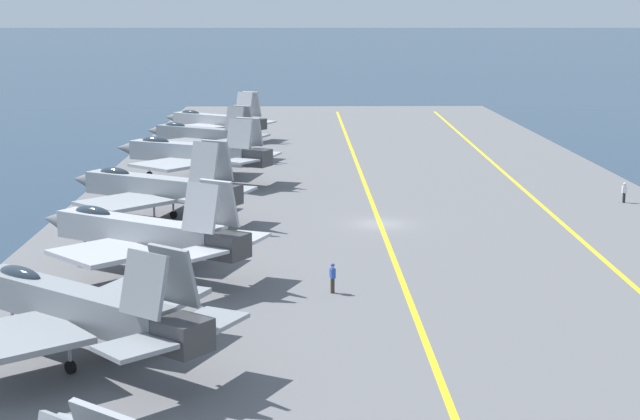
% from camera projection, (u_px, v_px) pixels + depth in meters
% --- Properties ---
extents(ground_plane, '(2000.00, 2000.00, 0.00)m').
position_uv_depth(ground_plane, '(380.00, 229.00, 75.22)').
color(ground_plane, '#23384C').
extents(carrier_deck, '(190.36, 50.99, 0.40)m').
position_uv_depth(carrier_deck, '(380.00, 226.00, 75.18)').
color(carrier_deck, slate).
rests_on(carrier_deck, ground).
extents(deck_stripe_foul_line, '(171.29, 4.07, 0.01)m').
position_uv_depth(deck_stripe_foul_line, '(562.00, 223.00, 75.44)').
color(deck_stripe_foul_line, yellow).
rests_on(deck_stripe_foul_line, carrier_deck).
extents(deck_stripe_centerline, '(171.33, 0.36, 0.01)m').
position_uv_depth(deck_stripe_centerline, '(380.00, 224.00, 75.14)').
color(deck_stripe_centerline, yellow).
rests_on(deck_stripe_centerline, carrier_deck).
extents(parked_jet_second, '(14.00, 15.34, 6.23)m').
position_uv_depth(parked_jet_second, '(76.00, 307.00, 44.93)').
color(parked_jet_second, gray).
rests_on(parked_jet_second, carrier_deck).
extents(parked_jet_third, '(12.94, 15.51, 6.36)m').
position_uv_depth(parked_jet_third, '(141.00, 233.00, 60.01)').
color(parked_jet_third, '#A8AAAF').
rests_on(parked_jet_third, carrier_deck).
extents(parked_jet_fourth, '(13.68, 15.62, 6.58)m').
position_uv_depth(parked_jet_fourth, '(155.00, 188.00, 75.88)').
color(parked_jet_fourth, '#93999E').
rests_on(parked_jet_fourth, carrier_deck).
extents(parked_jet_fifth, '(13.96, 16.89, 6.35)m').
position_uv_depth(parked_jet_fifth, '(192.00, 153.00, 93.41)').
color(parked_jet_fifth, '#9EA3A8').
rests_on(parked_jet_fifth, carrier_deck).
extents(parked_jet_sixth, '(13.02, 14.73, 6.00)m').
position_uv_depth(parked_jet_sixth, '(203.00, 135.00, 108.85)').
color(parked_jet_sixth, gray).
rests_on(parked_jet_sixth, carrier_deck).
extents(parked_jet_seventh, '(12.91, 15.39, 6.21)m').
position_uv_depth(parked_jet_seventh, '(215.00, 121.00, 125.31)').
color(parked_jet_seventh, '#A8AAAF').
rests_on(parked_jet_seventh, carrier_deck).
extents(crew_blue_vest, '(0.44, 0.36, 1.78)m').
position_uv_depth(crew_blue_vest, '(333.00, 277.00, 56.48)').
color(crew_blue_vest, '#383328').
rests_on(crew_blue_vest, carrier_deck).
extents(crew_white_vest, '(0.27, 0.39, 1.73)m').
position_uv_depth(crew_white_vest, '(624.00, 192.00, 83.26)').
color(crew_white_vest, '#232328').
rests_on(crew_white_vest, carrier_deck).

